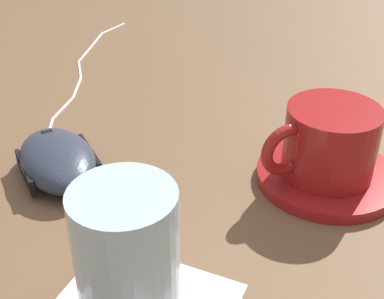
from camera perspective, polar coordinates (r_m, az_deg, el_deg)
The scene contains 6 objects.
ground_plane at distance 0.40m, azimuth 4.05°, elevation -12.24°, with size 3.00×3.00×0.00m, color brown.
saucer at distance 0.49m, azimuth 14.18°, elevation -2.73°, with size 0.12×0.12×0.01m, color maroon.
coffee_cup at distance 0.47m, azimuth 14.32°, elevation 0.80°, with size 0.10×0.08×0.06m.
computer_mouse at distance 0.49m, azimuth -14.14°, elevation -1.04°, with size 0.10×0.12×0.03m.
mouse_cable at distance 0.70m, azimuth -11.57°, elevation 8.42°, with size 0.06×0.36×0.00m.
drinking_glass at distance 0.33m, azimuth -6.96°, elevation -11.19°, with size 0.06×0.06×0.09m, color silver.
Camera 1 is at (-0.04, -0.28, 0.28)m, focal length 50.00 mm.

